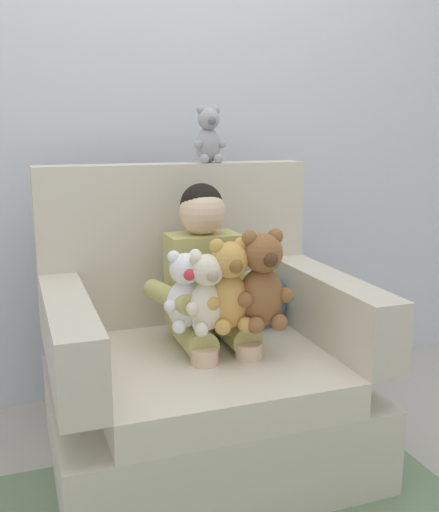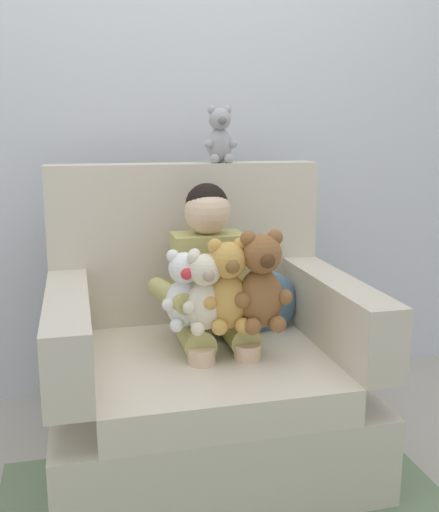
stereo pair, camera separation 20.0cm
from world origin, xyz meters
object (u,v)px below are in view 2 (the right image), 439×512
plush_brown (261,284)px  plush_white (184,291)px  plush_honey (228,288)px  armchair (203,368)px  seated_child (212,287)px  plush_cream (205,294)px  throw_pillow (266,304)px  plush_grey_on_backrest (220,136)px

plush_brown → plush_white: size_ratio=1.25×
plush_white → plush_honey: bearing=-31.2°
armchair → plush_white: armchair is taller
seated_child → plush_honey: (0.01, -0.18, 0.04)m
plush_white → plush_honey: plush_honey is taller
plush_brown → plush_white: plush_brown is taller
plush_honey → plush_brown: bearing=-30.9°
plush_brown → plush_honey: size_ratio=1.08×
plush_brown → plush_white: (-0.25, 0.07, -0.03)m
plush_cream → throw_pillow: bearing=50.1°
seated_child → plush_white: size_ratio=3.02×
plush_white → seated_child: bearing=36.4°
plush_white → throw_pillow: bearing=22.4°
plush_white → throw_pillow: 0.45m
seated_child → throw_pillow: 0.28m
seated_child → plush_white: bearing=-140.9°
armchair → plush_white: 0.36m
plush_brown → throw_pillow: bearing=56.1°
seated_child → armchair: bearing=-163.7°
throw_pillow → plush_grey_on_backrest: bearing=123.7°
plush_honey → plush_white: bearing=136.5°
armchair → plush_brown: bearing=-48.4°
plush_cream → plush_grey_on_backrest: plush_grey_on_backrest is taller
seated_child → plush_grey_on_backrest: plush_grey_on_backrest is taller
seated_child → plush_brown: size_ratio=2.43×
armchair → throw_pillow: size_ratio=4.15×
plush_brown → plush_grey_on_backrest: bearing=79.8°
plush_brown → plush_white: bearing=150.6°
seated_child → plush_cream: (-0.06, -0.18, 0.03)m
armchair → seated_child: bearing=22.6°
plush_brown → throw_pillow: (0.12, 0.30, -0.17)m
seated_child → plush_brown: (0.12, -0.20, 0.06)m
armchair → throw_pillow: bearing=22.0°
plush_cream → seated_child: bearing=78.6°
armchair → plush_grey_on_backrest: 0.91m
plush_honey → plush_grey_on_backrest: 0.69m
plush_white → plush_cream: bearing=-48.9°
armchair → plush_cream: armchair is taller
plush_brown → armchair: bearing=119.1°
seated_child → plush_grey_on_backrest: 0.62m
armchair → seated_child: (0.04, 0.02, 0.31)m
plush_honey → throw_pillow: size_ratio=1.21×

